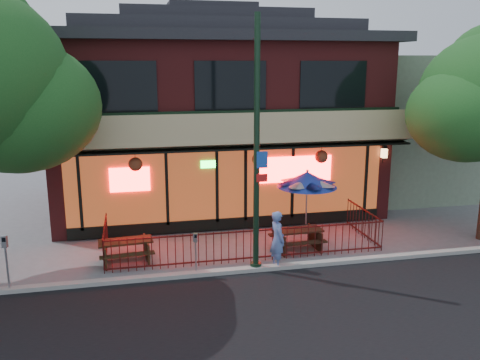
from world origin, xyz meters
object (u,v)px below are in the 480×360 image
Objects in this scene: picnic_table_right at (297,236)px; patio_umbrella at (307,179)px; parking_meter_near at (196,247)px; pedestrian at (277,239)px; parking_meter_far at (6,254)px; picnic_table_left at (126,248)px; street_light at (257,161)px.

patio_umbrella is at bearing 60.00° from picnic_table_right.
parking_meter_near is (-3.35, -1.26, 0.38)m from picnic_table_right.
pedestrian is 7.17m from parking_meter_far.
parking_meter_near reaches higher than picnic_table_right.
patio_umbrella is 1.37× the size of pedestrian.
pedestrian reaches higher than picnic_table_left.
street_light reaches higher than picnic_table_left.
pedestrian is at bearing 1.04° from parking_meter_far.
parking_meter_far is at bearing 79.89° from pedestrian.
picnic_table_right is at bearing 9.32° from parking_meter_far.
street_light is 4.59× the size of parking_meter_far.
picnic_table_left is 0.99× the size of pedestrian.
parking_meter_near is (1.90, -1.38, 0.38)m from picnic_table_left.
pedestrian is (4.24, -1.33, 0.40)m from picnic_table_left.
picnic_table_left is 0.72× the size of patio_umbrella.
parking_meter_far is (-7.17, -0.13, 0.20)m from pedestrian.
street_light is 3.67m from patio_umbrella.
street_light is at bearing -21.01° from picnic_table_left.
picnic_table_right is 8.30m from parking_meter_far.
picnic_table_right is 3.60m from parking_meter_near.
pedestrian is 1.10× the size of parking_meter_far.
parking_meter_near is (-2.35, -0.05, -0.02)m from pedestrian.
parking_meter_far is at bearing -163.72° from patio_umbrella.
picnic_table_left is 6.27m from patio_umbrella.
patio_umbrella is at bearing 31.70° from parking_meter_near.
parking_meter_far is (-8.90, -2.60, -0.91)m from patio_umbrella.
patio_umbrella is 1.89× the size of parking_meter_near.
street_light is 5.81× the size of parking_meter_near.
patio_umbrella reaches higher than picnic_table_right.
picnic_table_left is at bearing 178.70° from picnic_table_right.
pedestrian is at bearing -129.73° from picnic_table_right.
parking_meter_near is at bearing -148.30° from patio_umbrella.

